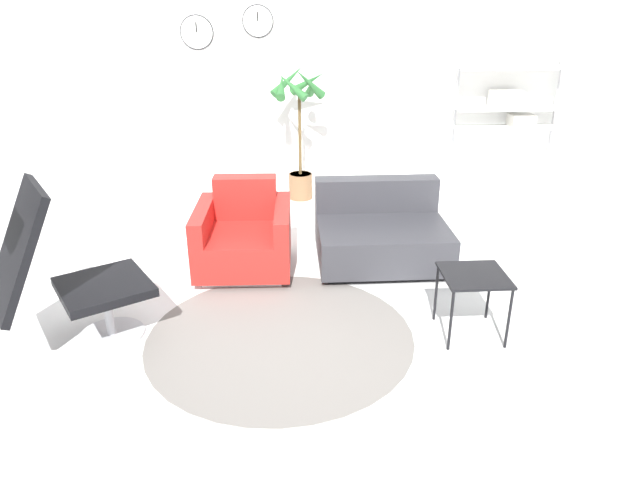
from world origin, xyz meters
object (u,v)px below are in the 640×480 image
at_px(lounge_chair, 39,252).
at_px(shelf_unit, 511,105).
at_px(couch_low, 381,235).
at_px(side_table, 474,281).
at_px(potted_plant, 299,133).
at_px(armchair_red, 244,239).

xyz_separation_m(lounge_chair, shelf_unit, (4.17, 3.30, 0.28)).
relative_size(couch_low, side_table, 2.43).
bearing_deg(potted_plant, side_table, -70.05).
relative_size(armchair_red, side_table, 1.84).
bearing_deg(side_table, armchair_red, 144.53).
xyz_separation_m(armchair_red, couch_low, (1.19, 0.09, -0.03)).
xyz_separation_m(lounge_chair, couch_low, (2.35, 1.30, -0.48)).
relative_size(lounge_chair, armchair_red, 1.48).
distance_m(couch_low, side_table, 1.32).
bearing_deg(couch_low, shelf_unit, -132.53).
bearing_deg(couch_low, side_table, 108.91).
distance_m(side_table, potted_plant, 3.20).
relative_size(couch_low, shelf_unit, 0.66).
bearing_deg(lounge_chair, couch_low, 87.96).
distance_m(lounge_chair, couch_low, 2.72).
distance_m(armchair_red, side_table, 1.99).
distance_m(lounge_chair, armchair_red, 1.74).
bearing_deg(couch_low, potted_plant, -69.64).
relative_size(armchair_red, shelf_unit, 0.50).
height_order(lounge_chair, potted_plant, potted_plant).
bearing_deg(side_table, couch_low, 109.10).
xyz_separation_m(lounge_chair, side_table, (2.77, 0.06, -0.31)).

